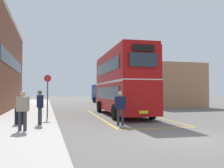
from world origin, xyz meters
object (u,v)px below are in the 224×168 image
Objects in this scene: pedestrian_boarding at (120,106)px; bus_stop_sign at (48,92)px; single_deck_bus at (106,93)px; double_decker_bus at (122,82)px; litter_bin at (19,115)px; pedestrian_waiting_near at (40,104)px; pedestrian_waiting_far at (23,108)px.

bus_stop_sign is at bearing 136.51° from pedestrian_boarding.
single_deck_bus reaches higher than bus_stop_sign.
litter_bin is at bearing -146.55° from double_decker_bus.
single_deck_bus is 5.27× the size of pedestrian_waiting_near.
pedestrian_waiting_far is at bearing -134.10° from double_decker_bus.
double_decker_bus is at bearing 39.70° from pedestrian_waiting_near.
pedestrian_boarding is 5.17m from litter_bin.
litter_bin is (-0.35, 2.18, -0.51)m from pedestrian_waiting_far.
bus_stop_sign is at bearing -161.80° from double_decker_bus.
pedestrian_boarding reaches higher than litter_bin.
pedestrian_waiting_far is (-6.49, -6.70, -1.41)m from double_decker_bus.
double_decker_bus is at bearing 18.20° from bus_stop_sign.
single_deck_bus is at bearing 68.80° from pedestrian_waiting_near.
bus_stop_sign is at bearing 78.06° from pedestrian_waiting_far.
single_deck_bus reaches higher than litter_bin.
double_decker_bus reaches higher than pedestrian_waiting_far.
double_decker_bus is 8.43m from litter_bin.
single_deck_bus reaches higher than pedestrian_waiting_far.
pedestrian_waiting_near is 1.04× the size of pedestrian_waiting_far.
pedestrian_boarding is at bearing 16.36° from pedestrian_waiting_far.
pedestrian_waiting_far is at bearing -80.86° from litter_bin.
double_decker_bus is 3.62× the size of bus_stop_sign.
pedestrian_waiting_near is at bearing -17.63° from litter_bin.
single_deck_bus reaches higher than pedestrian_boarding.
pedestrian_waiting_near is at bearing 70.45° from pedestrian_waiting_far.
single_deck_bus is 25.80m from pedestrian_waiting_near.
pedestrian_waiting_far is 5.06m from bus_stop_sign.
pedestrian_boarding is at bearing -6.51° from pedestrian_waiting_near.
litter_bin is at bearing 171.21° from pedestrian_boarding.
double_decker_bus is 11.11× the size of litter_bin.
double_decker_bus is at bearing 33.45° from litter_bin.
litter_bin is (-10.34, -23.73, -1.06)m from single_deck_bus.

